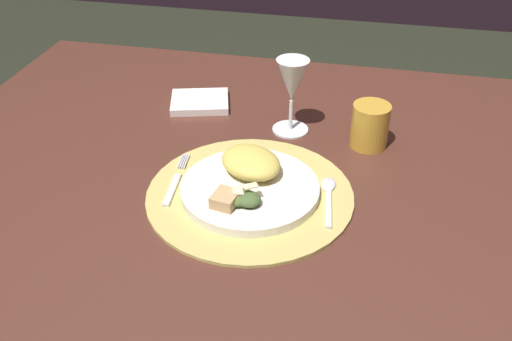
% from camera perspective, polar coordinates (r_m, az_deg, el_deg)
% --- Properties ---
extents(dining_table, '(1.27, 1.05, 0.76)m').
position_cam_1_polar(dining_table, '(1.17, -1.86, -7.08)').
color(dining_table, '#4D291F').
rests_on(dining_table, ground).
extents(placemat, '(0.36, 0.36, 0.01)m').
position_cam_1_polar(placemat, '(1.00, -0.61, -2.39)').
color(placemat, tan).
rests_on(placemat, dining_table).
extents(dinner_plate, '(0.24, 0.24, 0.02)m').
position_cam_1_polar(dinner_plate, '(0.99, -0.61, -1.87)').
color(dinner_plate, white).
rests_on(dinner_plate, placemat).
extents(pasta_serving, '(0.15, 0.14, 0.04)m').
position_cam_1_polar(pasta_serving, '(1.01, -0.51, 0.83)').
color(pasta_serving, '#DBC255').
rests_on(pasta_serving, dinner_plate).
extents(salad_greens, '(0.07, 0.06, 0.03)m').
position_cam_1_polar(salad_greens, '(0.94, -1.26, -2.69)').
color(salad_greens, '#29572A').
rests_on(salad_greens, dinner_plate).
extents(bread_piece, '(0.05, 0.05, 0.02)m').
position_cam_1_polar(bread_piece, '(0.94, -3.08, -2.86)').
color(bread_piece, tan).
rests_on(bread_piece, dinner_plate).
extents(fork, '(0.03, 0.16, 0.00)m').
position_cam_1_polar(fork, '(1.03, -8.02, -1.06)').
color(fork, silver).
rests_on(fork, placemat).
extents(spoon, '(0.03, 0.14, 0.01)m').
position_cam_1_polar(spoon, '(1.00, 7.23, -2.19)').
color(spoon, silver).
rests_on(spoon, placemat).
extents(napkin, '(0.15, 0.13, 0.02)m').
position_cam_1_polar(napkin, '(1.29, -5.62, 6.83)').
color(napkin, white).
rests_on(napkin, dining_table).
extents(wine_glass, '(0.07, 0.07, 0.16)m').
position_cam_1_polar(wine_glass, '(1.14, 3.61, 8.61)').
color(wine_glass, silver).
rests_on(wine_glass, dining_table).
extents(amber_tumbler, '(0.07, 0.07, 0.09)m').
position_cam_1_polar(amber_tumbler, '(1.14, 11.28, 4.41)').
color(amber_tumbler, gold).
rests_on(amber_tumbler, dining_table).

